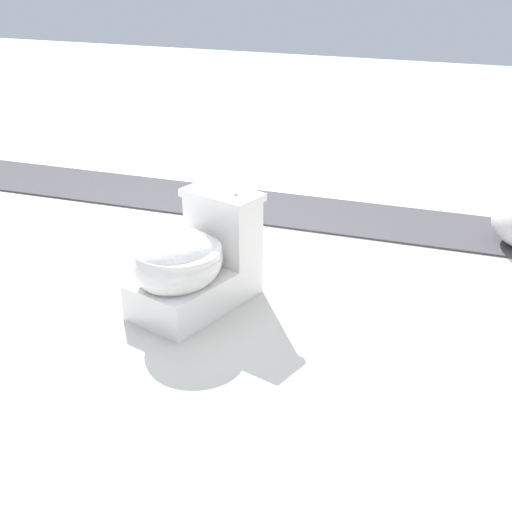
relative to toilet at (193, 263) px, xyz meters
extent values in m
plane|color=beige|center=(-0.14, -0.14, -0.22)|extent=(14.00, 14.00, 0.00)
cube|color=#423F44|center=(-1.32, 0.36, -0.21)|extent=(0.56, 8.00, 0.01)
cube|color=white|center=(0.00, 0.00, -0.14)|extent=(0.68, 0.51, 0.17)
ellipsoid|color=white|center=(0.09, -0.03, 0.04)|extent=(0.53, 0.48, 0.28)
cylinder|color=white|center=(0.09, -0.03, 0.10)|extent=(0.49, 0.49, 0.03)
cube|color=white|center=(-0.20, 0.07, 0.10)|extent=(0.28, 0.38, 0.30)
cube|color=white|center=(-0.20, 0.07, 0.27)|extent=(0.31, 0.41, 0.04)
cylinder|color=silver|center=(-0.18, 0.14, 0.29)|extent=(0.02, 0.02, 0.01)
camera|label=1|loc=(2.67, 1.23, 1.39)|focal=50.00mm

